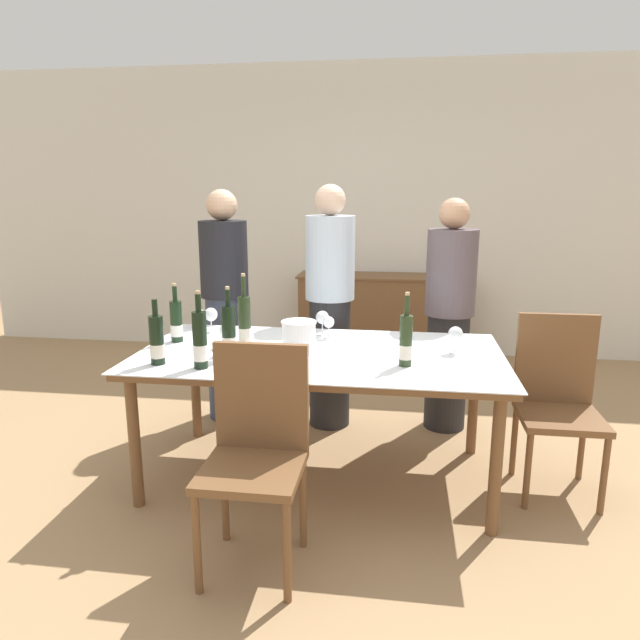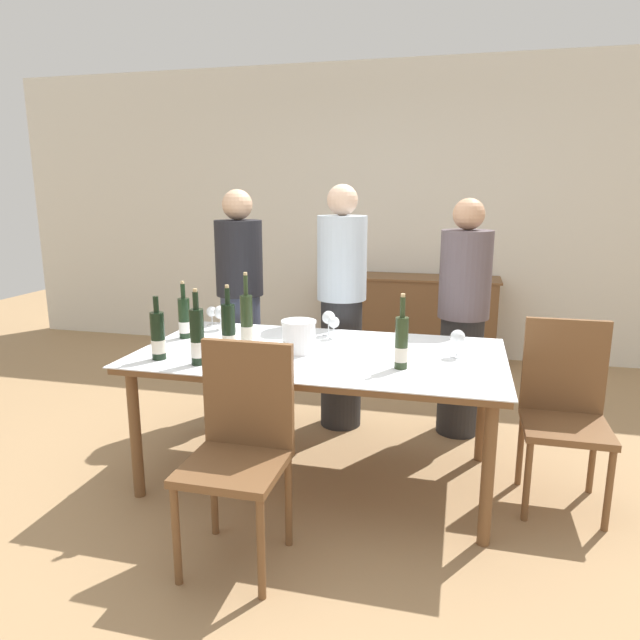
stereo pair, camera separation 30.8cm
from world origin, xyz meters
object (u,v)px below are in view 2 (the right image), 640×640
Objects in this scene: wine_glass_0 at (212,313)px; wine_bottle_3 at (229,332)px; chair_near_front at (241,439)px; person_guest_right at (463,320)px; ice_bucket at (299,335)px; wine_glass_4 at (334,323)px; wine_bottle_0 at (184,319)px; wine_bottle_2 at (401,344)px; wine_glass_2 at (329,318)px; wine_bottle_1 at (197,338)px; dining_table at (320,362)px; sideboard_cabinet at (409,319)px; wine_bottle_4 at (158,337)px; chair_right_end at (564,402)px; person_guest_left at (342,309)px; wine_glass_5 at (221,313)px; person_host at (240,305)px; wine_glass_1 at (230,329)px; wine_glass_3 at (458,338)px; wine_bottle_5 at (247,323)px.

wine_bottle_3 is at bearing -58.39° from wine_glass_0.
person_guest_right reaches higher than chair_near_front.
ice_bucket is 0.36m from wine_glass_4.
wine_bottle_0 is 0.89m from wine_glass_4.
wine_glass_2 is at bearing 131.89° from wine_bottle_2.
dining_table is at bearing 33.97° from wine_bottle_1.
wine_glass_4 is (0.01, 0.30, 0.15)m from dining_table.
sideboard_cabinet is 3.02m from wine_bottle_4.
wine_bottle_1 is 1.02× the size of wine_bottle_3.
chair_near_front is (-0.06, -0.73, -0.29)m from ice_bucket.
wine_bottle_4 is at bearing -168.39° from chair_right_end.
chair_near_front is (0.62, -0.43, -0.31)m from wine_bottle_4.
wine_bottle_1 is 0.24× the size of person_guest_left.
wine_bottle_4 is 0.68m from wine_glass_5.
chair_right_end reaches higher than wine_glass_4.
person_guest_left reaches higher than wine_bottle_0.
dining_table is 0.87m from wine_bottle_4.
wine_bottle_0 is 2.17m from chair_right_end.
person_guest_right is (1.54, 0.03, -0.03)m from person_host.
ice_bucket is at bearing -7.10° from wine_glass_1.
wine_glass_1 is at bearing -147.62° from person_guest_right.
wine_glass_2 is at bearing -149.52° from person_guest_right.
sideboard_cabinet is 1.76m from person_guest_left.
wine_bottle_1 reaches higher than wine_glass_0.
dining_table is 0.75m from wine_glass_3.
person_guest_left is (-0.00, 0.40, -0.02)m from wine_glass_2.
wine_bottle_5 is 0.90m from person_host.
chair_right_end reaches higher than wine_glass_0.
wine_glass_5 is at bearing 154.78° from dining_table.
person_guest_left reaches higher than person_host.
wine_bottle_0 is 1.78m from person_guest_right.
wine_glass_3 is (1.19, 0.27, -0.03)m from wine_bottle_3.
person_guest_right reaches higher than wine_glass_4.
sideboard_cabinet is 4.90× the size of wine_bottle_4.
wine_bottle_1 is at bearing -91.83° from wine_glass_1.
wine_bottle_1 is (-0.44, -0.34, 0.04)m from ice_bucket.
wine_bottle_2 is at bearing -0.13° from wine_bottle_3.
wine_bottle_5 is (0.44, -0.12, 0.03)m from wine_bottle_0.
wine_bottle_4 is 2.42× the size of wine_glass_1.
sideboard_cabinet is 2.34m from wine_glass_0.
wine_bottle_5 reaches higher than ice_bucket.
chair_right_end is at bearing 14.10° from wine_bottle_1.
wine_bottle_3 reaches higher than wine_glass_1.
wine_bottle_2 reaches higher than wine_glass_4.
chair_near_front is at bearing -102.43° from dining_table.
dining_table is 5.90× the size of wine_bottle_4.
ice_bucket is 0.38m from wine_bottle_3.
chair_near_front is at bearing -97.69° from sideboard_cabinet.
wine_bottle_4 is at bearing -139.13° from wine_bottle_5.
person_guest_left is at bearing 66.26° from wine_bottle_1.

